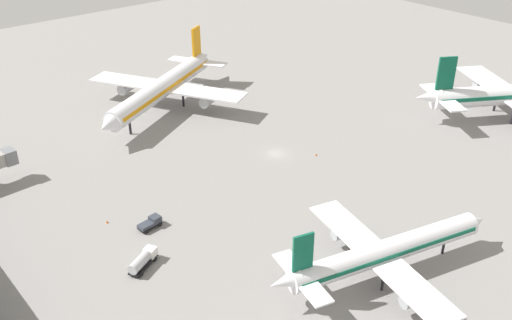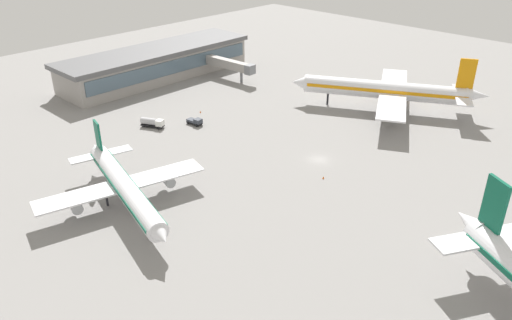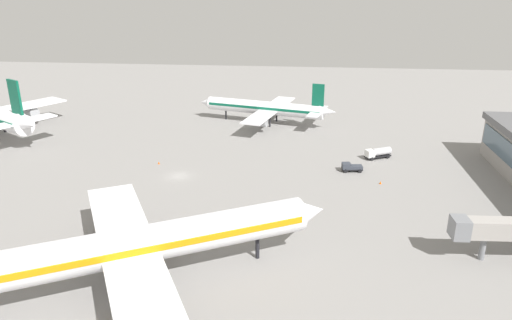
% 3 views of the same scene
% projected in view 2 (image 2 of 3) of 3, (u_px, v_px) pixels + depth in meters
% --- Properties ---
extents(ground, '(288.00, 288.00, 0.00)m').
position_uv_depth(ground, '(319.00, 160.00, 116.53)').
color(ground, gray).
extents(terminal_building, '(69.14, 18.62, 10.08)m').
position_uv_depth(terminal_building, '(157.00, 63.00, 169.26)').
color(terminal_building, '#9E9993').
rests_on(terminal_building, ground).
extents(airplane_at_gate, '(33.65, 41.23, 12.73)m').
position_uv_depth(airplane_at_gate, '(124.00, 186.00, 96.38)').
color(airplane_at_gate, white).
rests_on(airplane_at_gate, ground).
extents(airplane_distant, '(42.10, 50.45, 16.75)m').
position_uv_depth(airplane_distant, '(387.00, 90.00, 141.61)').
color(airplane_distant, white).
rests_on(airplane_distant, ground).
extents(pushback_tractor, '(2.65, 4.60, 1.90)m').
position_uv_depth(pushback_tractor, '(195.00, 121.00, 134.50)').
color(pushback_tractor, black).
rests_on(pushback_tractor, ground).
extents(fuel_truck, '(4.52, 6.48, 2.50)m').
position_uv_depth(fuel_truck, '(152.00, 122.00, 132.81)').
color(fuel_truck, black).
rests_on(fuel_truck, ground).
extents(jet_bridge, '(4.09, 21.28, 6.74)m').
position_uv_depth(jet_bridge, '(230.00, 65.00, 167.42)').
color(jet_bridge, '#9E9993').
rests_on(jet_bridge, ground).
extents(safety_cone_near_gate, '(0.44, 0.44, 0.60)m').
position_uv_depth(safety_cone_near_gate, '(323.00, 177.00, 108.30)').
color(safety_cone_near_gate, '#EA590C').
rests_on(safety_cone_near_gate, ground).
extents(safety_cone_mid_apron, '(0.44, 0.44, 0.60)m').
position_uv_depth(safety_cone_mid_apron, '(200.00, 112.00, 142.37)').
color(safety_cone_mid_apron, '#EA590C').
rests_on(safety_cone_mid_apron, ground).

